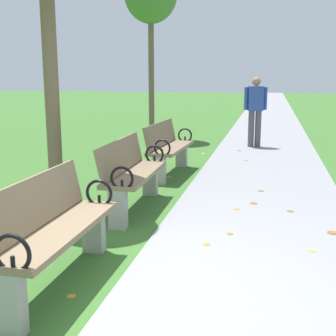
# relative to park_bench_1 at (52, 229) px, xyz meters

# --- Properties ---
(ground_plane) EXTENTS (80.00, 80.00, 0.00)m
(ground_plane) POSITION_rel_park_bench_1_xyz_m (0.50, -0.07, -0.49)
(ground_plane) COLOR #386628
(paved_walkway) EXTENTS (2.21, 44.00, 0.02)m
(paved_walkway) POSITION_rel_park_bench_1_xyz_m (1.61, 17.93, -0.48)
(paved_walkway) COLOR gray
(paved_walkway) RESTS_ON ground
(park_bench_1) EXTENTS (0.47, 1.60, 0.90)m
(park_bench_1) POSITION_rel_park_bench_1_xyz_m (0.00, 0.00, 0.00)
(park_bench_1) COLOR #7A664C
(park_bench_1) RESTS_ON ground
(park_bench_2) EXTENTS (0.49, 1.61, 0.90)m
(park_bench_2) POSITION_rel_park_bench_1_xyz_m (0.00, 2.17, 0.00)
(park_bench_2) COLOR #7A664C
(park_bench_2) RESTS_ON ground
(park_bench_3) EXTENTS (0.55, 1.62, 0.90)m
(park_bench_3) POSITION_rel_park_bench_1_xyz_m (0.00, 4.28, 0.00)
(park_bench_3) COLOR #7A664C
(park_bench_3) RESTS_ON ground
(pedestrian_walking) EXTENTS (0.52, 0.28, 1.62)m
(pedestrian_walking) POSITION_rel_park_bench_1_xyz_m (1.33, 7.60, 0.44)
(pedestrian_walking) COLOR #4C4C56
(pedestrian_walking) RESTS_ON paved_walkway
(scattered_leaves) EXTENTS (3.59, 8.06, 0.02)m
(scattered_leaves) POSITION_rel_park_bench_1_xyz_m (0.61, 2.69, -0.47)
(scattered_leaves) COLOR brown
(scattered_leaves) RESTS_ON ground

